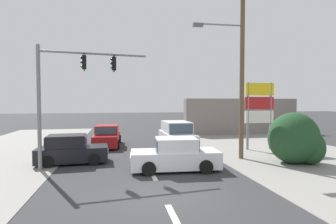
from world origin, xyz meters
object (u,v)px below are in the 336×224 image
hatchback_kerbside_parked (71,150)px  suv_crossing_left (177,136)px  utility_pole_midground_right (240,60)px  sedan_oncoming_near (175,155)px  sedan_receding_far (107,137)px  traffic_signal_mast (68,84)px  shopping_plaza_sign (259,106)px

hatchback_kerbside_parked → suv_crossing_left: 7.29m
utility_pole_midground_right → sedan_oncoming_near: utility_pole_midground_right is taller
hatchback_kerbside_parked → sedan_receding_far: 5.44m
utility_pole_midground_right → traffic_signal_mast: 9.38m
sedan_oncoming_near → sedan_receding_far: size_ratio=1.00×
utility_pole_midground_right → sedan_receding_far: utility_pole_midground_right is taller
hatchback_kerbside_parked → sedan_receding_far: sedan_receding_far is taller
hatchback_kerbside_parked → traffic_signal_mast: bearing=-86.8°
hatchback_kerbside_parked → suv_crossing_left: size_ratio=0.82×
traffic_signal_mast → sedan_oncoming_near: (5.09, -1.36, -3.44)m
utility_pole_midground_right → shopping_plaza_sign: bearing=42.7°
shopping_plaza_sign → suv_crossing_left: 6.04m
utility_pole_midground_right → shopping_plaza_sign: utility_pole_midground_right is taller
suv_crossing_left → sedan_oncoming_near: (-1.39, -5.63, -0.18)m
sedan_oncoming_near → sedan_receding_far: (-3.46, 7.57, 0.00)m
shopping_plaza_sign → suv_crossing_left: (-5.48, 1.42, -2.10)m
suv_crossing_left → sedan_receding_far: suv_crossing_left is taller
sedan_oncoming_near → utility_pole_midground_right: bearing=22.4°
traffic_signal_mast → hatchback_kerbside_parked: traffic_signal_mast is taller
shopping_plaza_sign → hatchback_kerbside_parked: shopping_plaza_sign is taller
utility_pole_midground_right → sedan_oncoming_near: bearing=-157.6°
utility_pole_midground_right → suv_crossing_left: 6.76m
traffic_signal_mast → shopping_plaza_sign: 12.35m
traffic_signal_mast → sedan_receding_far: 7.29m
suv_crossing_left → sedan_receding_far: (-4.84, 1.94, -0.18)m
sedan_oncoming_near → sedan_receding_far: same height
traffic_signal_mast → hatchback_kerbside_parked: 3.60m
hatchback_kerbside_parked → sedan_oncoming_near: bearing=-25.0°
utility_pole_midground_right → hatchback_kerbside_parked: (-9.31, 0.69, -4.94)m
utility_pole_midground_right → sedan_receding_far: 10.81m
utility_pole_midground_right → shopping_plaza_sign: (2.70, 2.50, -2.66)m
shopping_plaza_sign → sedan_receding_far: shopping_plaza_sign is taller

